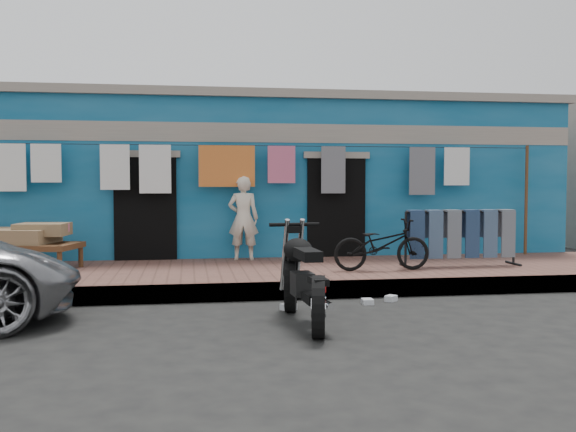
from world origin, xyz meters
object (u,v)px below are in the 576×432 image
(motorcycle, at_px, (303,275))
(jeans_rack, at_px, (461,237))
(seated_person, at_px, (243,218))
(bicycle, at_px, (382,239))
(charpoy, at_px, (15,247))

(motorcycle, distance_m, jeans_rack, 4.24)
(seated_person, xyz_separation_m, bicycle, (2.05, -1.70, -0.25))
(jeans_rack, bearing_deg, seated_person, 158.67)
(bicycle, relative_size, charpoy, 0.67)
(seated_person, relative_size, bicycle, 0.98)
(charpoy, bearing_deg, seated_person, 9.99)
(seated_person, distance_m, jeans_rack, 3.78)
(charpoy, relative_size, jeans_rack, 1.13)
(bicycle, height_order, charpoy, bicycle)
(seated_person, height_order, charpoy, seated_person)
(seated_person, xyz_separation_m, charpoy, (-3.72, -0.66, -0.40))
(seated_person, distance_m, charpoy, 3.80)
(motorcycle, distance_m, charpoy, 5.38)
(charpoy, bearing_deg, motorcycle, -41.01)
(motorcycle, xyz_separation_m, jeans_rack, (3.17, 2.82, 0.16))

